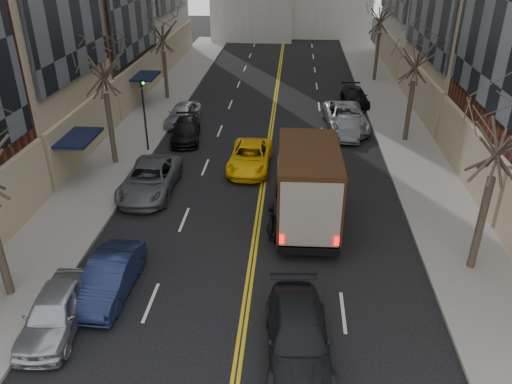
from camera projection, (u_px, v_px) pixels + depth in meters
The scene contains 20 objects.
sidewalk_left at pixel (145, 123), 35.45m from camera, with size 4.00×66.00×0.15m, color slate.
sidewalk_right at pixel (402, 130), 34.23m from camera, with size 4.00×66.00×0.15m, color slate.
tree_lf_mid at pixel (100, 50), 26.24m from camera, with size 3.20×3.20×8.91m.
tree_lf_far at pixel (161, 22), 38.01m from camera, with size 3.20×3.20×8.12m.
tree_rt_near at pixel (507, 116), 17.14m from camera, with size 3.20×3.20×8.71m.
tree_rt_mid at pixel (419, 45), 29.67m from camera, with size 3.20×3.20×8.32m.
tree_rt_far at pixel (382, 3), 42.68m from camera, with size 3.20×3.20×9.11m.
traffic_signal at pixel (144, 108), 29.65m from camera, with size 0.29×0.26×4.70m.
ups_truck at pixel (307, 184), 22.62m from camera, with size 2.99×7.07×3.84m.
observer_sedan at pixel (298, 337), 15.73m from camera, with size 2.37×5.08×1.44m.
taxi at pixel (250, 157), 28.49m from camera, with size 2.29×4.97×1.38m, color yellow.
pedestrian at pixel (271, 222), 21.66m from camera, with size 0.66×0.43×1.81m, color black.
parked_lf_a at pixel (55, 312), 16.78m from camera, with size 1.70×4.22×1.44m, color #B0B3B8.
parked_lf_b at pixel (110, 277), 18.47m from camera, with size 1.50×4.31×1.42m, color #121A3A.
parked_lf_c at pixel (150, 179), 25.78m from camera, with size 2.50×5.42×1.51m, color #54585C.
parked_lf_d at pixel (186, 131), 32.46m from camera, with size 1.78×4.37×1.27m, color black.
parked_lf_e at pixel (183, 113), 35.28m from camera, with size 1.72×4.28×1.46m, color #B3B6BB.
parked_rt_a at pixel (348, 128), 32.94m from camera, with size 1.38×3.95×1.30m, color #52565A.
parked_rt_b at pixel (346, 117), 34.36m from camera, with size 2.70×5.86×1.63m, color #A8ABB0.
parked_rt_c at pixel (355, 97), 39.28m from camera, with size 1.79×4.40×1.28m, color black.
Camera 1 is at (1.45, -6.04, 12.01)m, focal length 35.00 mm.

